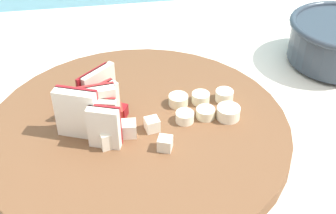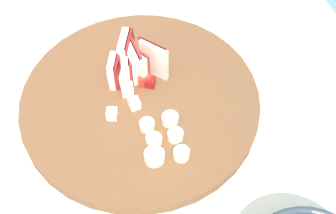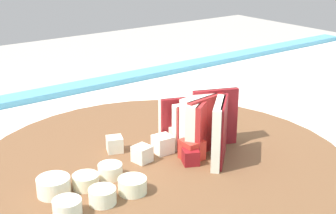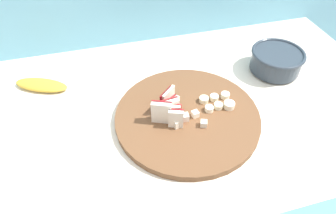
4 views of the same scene
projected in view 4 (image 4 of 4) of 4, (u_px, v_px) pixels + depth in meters
The scene contains 8 objects.
tiled_countertop at pixel (167, 199), 1.10m from camera, with size 1.33×0.73×0.94m.
tile_backsplash at pixel (142, 80), 1.17m from camera, with size 2.40×0.04×1.48m, color #6BADC6.
cutting_board at pixel (187, 117), 0.75m from camera, with size 0.37×0.37×0.02m, color brown.
apple_wedge_fan at pixel (168, 110), 0.72m from camera, with size 0.08×0.09×0.06m.
apple_dice_pile at pixel (182, 117), 0.73m from camera, with size 0.09×0.09×0.02m.
banana_slice_rows at pixel (218, 102), 0.77m from camera, with size 0.09×0.07×0.02m.
ceramic_bowl at pixel (276, 60), 0.88m from camera, with size 0.16×0.16×0.07m.
banana_peel at pixel (41, 85), 0.84m from camera, with size 0.16×0.06×0.02m, color gold.
Camera 4 is at (-0.13, -0.52, 1.49)m, focal length 31.11 mm.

